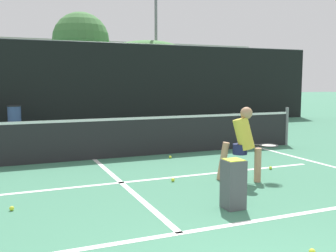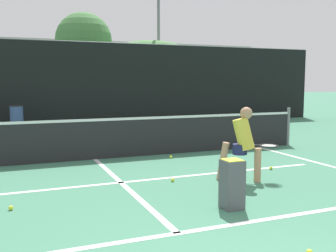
# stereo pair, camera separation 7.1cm
# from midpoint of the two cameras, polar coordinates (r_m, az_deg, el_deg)

# --- Properties ---
(court_baseline_near) EXTENTS (11.00, 0.10, 0.01)m
(court_baseline_near) POSITION_cam_midpoint_polar(r_m,az_deg,el_deg) (4.85, 1.31, -15.29)
(court_baseline_near) COLOR white
(court_baseline_near) RESTS_ON ground
(court_service_line) EXTENTS (8.25, 0.10, 0.01)m
(court_service_line) POSITION_cam_midpoint_polar(r_m,az_deg,el_deg) (7.14, -7.09, -8.15)
(court_service_line) COLOR white
(court_service_line) RESTS_ON ground
(court_center_mark) EXTENTS (0.10, 4.82, 0.01)m
(court_center_mark) POSITION_cam_midpoint_polar(r_m,az_deg,el_deg) (7.01, -6.78, -8.42)
(court_center_mark) COLOR white
(court_center_mark) RESTS_ON ground
(court_sideline_right) EXTENTS (0.10, 5.82, 0.01)m
(court_sideline_right) POSITION_cam_midpoint_polar(r_m,az_deg,el_deg) (9.27, 21.23, -5.14)
(court_sideline_right) COLOR white
(court_sideline_right) RESTS_ON ground
(net) EXTENTS (11.09, 0.09, 1.07)m
(net) POSITION_cam_midpoint_polar(r_m,az_deg,el_deg) (9.21, -10.92, -1.68)
(net) COLOR slate
(net) RESTS_ON ground
(fence_back) EXTENTS (24.00, 0.06, 3.37)m
(fence_back) POSITION_cam_midpoint_polar(r_m,az_deg,el_deg) (15.91, -16.06, 5.81)
(fence_back) COLOR black
(fence_back) RESTS_ON ground
(player_practicing) EXTENTS (1.15, 0.65, 1.36)m
(player_practicing) POSITION_cam_midpoint_polar(r_m,az_deg,el_deg) (7.20, 10.59, -2.13)
(player_practicing) COLOR tan
(player_practicing) RESTS_ON ground
(tennis_ball_scattered_1) EXTENTS (0.07, 0.07, 0.07)m
(tennis_ball_scattered_1) POSITION_cam_midpoint_polar(r_m,az_deg,el_deg) (6.04, -22.06, -11.02)
(tennis_ball_scattered_1) COLOR #D1E033
(tennis_ball_scattered_1) RESTS_ON ground
(tennis_ball_scattered_2) EXTENTS (0.07, 0.07, 0.07)m
(tennis_ball_scattered_2) POSITION_cam_midpoint_polar(r_m,az_deg,el_deg) (7.15, 0.44, -7.83)
(tennis_ball_scattered_2) COLOR #D1E033
(tennis_ball_scattered_2) RESTS_ON ground
(tennis_ball_scattered_4) EXTENTS (0.07, 0.07, 0.07)m
(tennis_ball_scattered_4) POSITION_cam_midpoint_polar(r_m,az_deg,el_deg) (4.55, 19.75, -16.78)
(tennis_ball_scattered_4) COLOR #D1E033
(tennis_ball_scattered_4) RESTS_ON ground
(tennis_ball_scattered_5) EXTENTS (0.07, 0.07, 0.07)m
(tennis_ball_scattered_5) POSITION_cam_midpoint_polar(r_m,az_deg,el_deg) (8.38, 14.43, -5.90)
(tennis_ball_scattered_5) COLOR #D1E033
(tennis_ball_scattered_5) RESTS_ON ground
(tennis_ball_scattered_7) EXTENTS (0.07, 0.07, 0.07)m
(tennis_ball_scattered_7) POSITION_cam_midpoint_polar(r_m,az_deg,el_deg) (9.26, 0.10, -4.52)
(tennis_ball_scattered_7) COLOR #D1E033
(tennis_ball_scattered_7) RESTS_ON ground
(ball_hopper) EXTENTS (0.28, 0.28, 0.71)m
(ball_hopper) POSITION_cam_midpoint_polar(r_m,az_deg,el_deg) (5.70, 9.10, -8.14)
(ball_hopper) COLOR #4C4C51
(ball_hopper) RESTS_ON ground
(trash_bin) EXTENTS (0.48, 0.48, 0.96)m
(trash_bin) POSITION_cam_midpoint_polar(r_m,az_deg,el_deg) (14.95, -21.51, 0.98)
(trash_bin) COLOR #384C7F
(trash_bin) RESTS_ON ground
(parked_car) EXTENTS (1.65, 3.93, 1.34)m
(parked_car) POSITION_cam_midpoint_polar(r_m,az_deg,el_deg) (19.43, -22.25, 2.37)
(parked_car) COLOR black
(parked_car) RESTS_ON ground
(floodlight_mast) EXTENTS (1.10, 0.24, 10.30)m
(floodlight_mast) POSITION_cam_midpoint_polar(r_m,az_deg,el_deg) (23.29, -1.87, 17.81)
(floodlight_mast) COLOR slate
(floodlight_mast) RESTS_ON ground
(tree_west) EXTENTS (3.34, 3.34, 5.87)m
(tree_west) POSITION_cam_midpoint_polar(r_m,az_deg,el_deg) (24.42, -12.60, 11.95)
(tree_west) COLOR brown
(tree_west) RESTS_ON ground
(tree_east) EXTENTS (3.54, 3.54, 4.02)m
(tree_east) POSITION_cam_midpoint_polar(r_m,az_deg,el_deg) (22.07, -3.13, 10.99)
(tree_east) COLOR brown
(tree_east) RESTS_ON ground
(building_far) EXTENTS (36.00, 2.40, 4.81)m
(building_far) POSITION_cam_midpoint_polar(r_m,az_deg,el_deg) (30.70, -19.32, 7.27)
(building_far) COLOR #B2ADA3
(building_far) RESTS_ON ground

